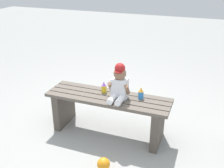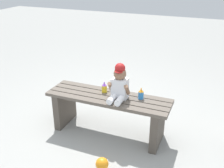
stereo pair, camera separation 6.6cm
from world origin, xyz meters
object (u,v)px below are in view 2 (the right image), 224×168
at_px(sippy_cup_left, 104,87).
at_px(toy_ball, 102,164).
at_px(sippy_cup_right, 141,94).
at_px(child_figure, 119,84).
at_px(park_bench, 108,109).

height_order(sippy_cup_left, toy_ball, sippy_cup_left).
bearing_deg(sippy_cup_left, toy_ball, -68.42).
distance_m(sippy_cup_left, sippy_cup_right, 0.44).
bearing_deg(child_figure, sippy_cup_left, 157.58).
xyz_separation_m(child_figure, toy_ball, (0.06, -0.59, -0.59)).
xyz_separation_m(park_bench, child_figure, (0.13, -0.01, 0.34)).
relative_size(park_bench, toy_ball, 10.97).
bearing_deg(sippy_cup_right, sippy_cup_left, 180.00).
height_order(sippy_cup_left, sippy_cup_right, same).
height_order(child_figure, sippy_cup_left, child_figure).
relative_size(park_bench, sippy_cup_left, 11.31).
relative_size(park_bench, child_figure, 3.46).
relative_size(child_figure, sippy_cup_right, 3.26).
bearing_deg(child_figure, toy_ball, -84.70).
bearing_deg(sippy_cup_right, toy_ball, -103.67).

